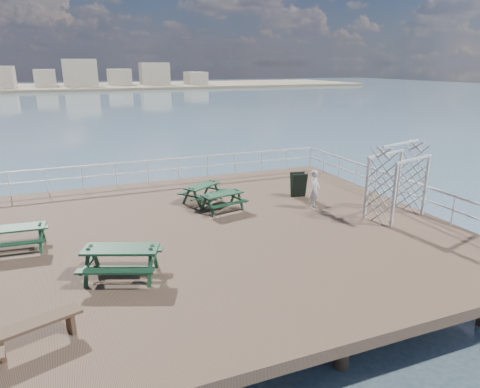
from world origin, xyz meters
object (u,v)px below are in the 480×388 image
object	(u,v)px
picnic_table_a	(15,234)
picnic_table_d	(121,256)
flat_bench_near	(36,327)
trellis_arbor	(397,184)
person	(315,189)
picnic_table_b	(222,198)
picnic_table_c	(202,189)

from	to	relation	value
picnic_table_a	picnic_table_d	size ratio (longest dim) A/B	0.77
flat_bench_near	trellis_arbor	distance (m)	12.45
trellis_arbor	person	xyz separation A→B (m)	(-2.29, 1.88, -0.46)
picnic_table_b	flat_bench_near	distance (m)	8.94
flat_bench_near	picnic_table_d	bearing A→B (deg)	30.15
flat_bench_near	trellis_arbor	world-z (taller)	trellis_arbor
picnic_table_d	trellis_arbor	distance (m)	10.07
picnic_table_a	trellis_arbor	xyz separation A→B (m)	(12.75, -1.86, 0.69)
picnic_table_a	flat_bench_near	bearing A→B (deg)	-76.89
trellis_arbor	picnic_table_a	bearing A→B (deg)	155.36
picnic_table_a	picnic_table_c	xyz separation A→B (m)	(6.67, 2.51, -0.03)
picnic_table_d	flat_bench_near	world-z (taller)	picnic_table_d
picnic_table_b	person	xyz separation A→B (m)	(3.41, -1.13, 0.27)
picnic_table_a	picnic_table_c	distance (m)	7.13
picnic_table_a	person	world-z (taller)	person
picnic_table_b	picnic_table_c	world-z (taller)	picnic_table_c
picnic_table_b	flat_bench_near	xyz separation A→B (m)	(-6.25, -6.38, -0.12)
flat_bench_near	person	distance (m)	11.00
flat_bench_near	person	xyz separation A→B (m)	(9.66, 5.26, 0.38)
flat_bench_near	trellis_arbor	bearing A→B (deg)	-3.42
picnic_table_d	person	distance (m)	8.25
picnic_table_b	picnic_table_c	size ratio (longest dim) A/B	0.88
picnic_table_c	picnic_table_d	xyz separation A→B (m)	(-3.91, -5.46, 0.10)
picnic_table_b	picnic_table_d	bearing A→B (deg)	-148.52
picnic_table_d	trellis_arbor	xyz separation A→B (m)	(9.99, 1.09, 0.62)
picnic_table_b	picnic_table_d	size ratio (longest dim) A/B	0.77
picnic_table_c	person	bearing A→B (deg)	-67.70
picnic_table_d	person	world-z (taller)	person
person	picnic_table_c	bearing A→B (deg)	105.29
picnic_table_b	picnic_table_d	distance (m)	5.93
trellis_arbor	person	bearing A→B (deg)	124.33
flat_bench_near	trellis_arbor	size ratio (longest dim) A/B	0.66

